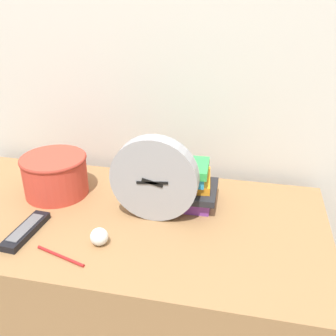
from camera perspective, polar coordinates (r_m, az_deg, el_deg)
name	(u,v)px	position (r m, az deg, el deg)	size (l,w,h in m)	color
wall_back	(146,49)	(1.41, -3.22, 16.85)	(6.00, 0.04, 2.40)	beige
desk	(123,308)	(1.46, -6.51, -19.57)	(1.26, 0.63, 0.77)	olive
desk_clock	(154,179)	(1.14, -2.02, -1.62)	(0.26, 0.05, 0.26)	#99999E
book_stack	(179,183)	(1.25, 1.63, -2.16)	(0.24, 0.19, 0.14)	#7A3899
basket	(55,174)	(1.35, -16.07, -0.82)	(0.22, 0.22, 0.13)	#C63D2D
tv_remote	(26,231)	(1.20, -19.92, -8.53)	(0.06, 0.18, 0.02)	black
crumpled_paper_ball	(97,236)	(1.10, -10.20, -9.74)	(0.05, 0.05, 0.05)	white
pen	(60,256)	(1.08, -15.35, -12.22)	(0.15, 0.05, 0.01)	#B21E1E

